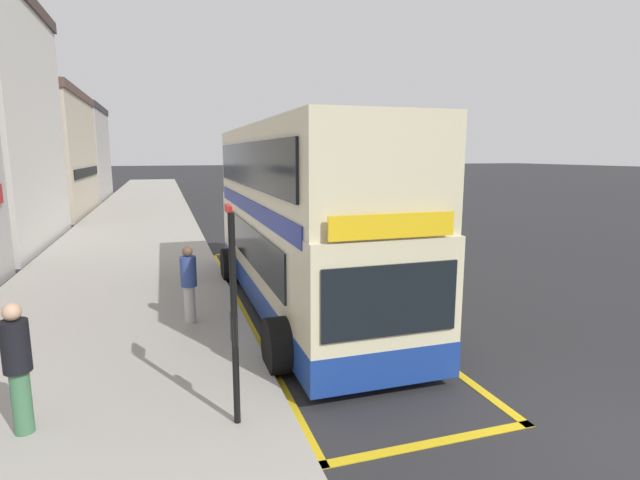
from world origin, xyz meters
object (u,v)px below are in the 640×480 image
(parked_car_black_far, at_px, (288,188))
(pedestrian_further_back, at_px, (17,363))
(pedestrian_waiting_near_sign, at_px, (189,282))
(double_decker_bus, at_px, (300,224))
(parked_car_maroon_behind, at_px, (293,197))
(bus_stop_sign, at_px, (233,300))
(parked_car_silver_across, at_px, (257,185))

(parked_car_black_far, relative_size, pedestrian_further_back, 2.39)
(pedestrian_waiting_near_sign, bearing_deg, double_decker_bus, 19.09)
(pedestrian_further_back, bearing_deg, double_decker_bus, 42.82)
(parked_car_maroon_behind, relative_size, pedestrian_waiting_near_sign, 2.50)
(parked_car_black_far, distance_m, pedestrian_waiting_near_sign, 32.24)
(parked_car_maroon_behind, bearing_deg, double_decker_bus, -101.87)
(bus_stop_sign, bearing_deg, pedestrian_waiting_near_sign, 95.17)
(parked_car_black_far, bearing_deg, pedestrian_waiting_near_sign, 70.82)
(bus_stop_sign, distance_m, parked_car_maroon_behind, 27.97)
(parked_car_silver_across, xyz_separation_m, pedestrian_waiting_near_sign, (-8.21, -36.63, 0.25))
(bus_stop_sign, relative_size, pedestrian_further_back, 1.67)
(double_decker_bus, xyz_separation_m, parked_car_silver_across, (5.50, 35.69, -1.26))
(double_decker_bus, distance_m, pedestrian_further_back, 6.93)
(parked_car_silver_across, bearing_deg, pedestrian_further_back, 77.85)
(parked_car_silver_across, xyz_separation_m, parked_car_maroon_behind, (-0.06, -14.03, 0.00))
(parked_car_silver_across, height_order, pedestrian_further_back, pedestrian_further_back)
(double_decker_bus, relative_size, pedestrian_waiting_near_sign, 6.11)
(parked_car_black_far, height_order, pedestrian_further_back, pedestrian_further_back)
(pedestrian_waiting_near_sign, bearing_deg, parked_car_silver_across, 77.36)
(double_decker_bus, height_order, parked_car_maroon_behind, double_decker_bus)
(double_decker_bus, distance_m, parked_car_silver_across, 36.13)
(bus_stop_sign, xyz_separation_m, pedestrian_further_back, (-2.70, 0.53, -0.74))
(double_decker_bus, distance_m, pedestrian_waiting_near_sign, 3.05)
(bus_stop_sign, height_order, parked_car_black_far, bus_stop_sign)
(parked_car_black_far, bearing_deg, parked_car_maroon_behind, 77.11)
(double_decker_bus, height_order, bus_stop_sign, double_decker_bus)
(double_decker_bus, xyz_separation_m, parked_car_maroon_behind, (5.44, 21.66, -1.26))
(pedestrian_waiting_near_sign, distance_m, pedestrian_further_back, 4.38)
(double_decker_bus, distance_m, parked_car_black_far, 30.63)
(bus_stop_sign, relative_size, parked_car_black_far, 0.70)
(pedestrian_further_back, bearing_deg, bus_stop_sign, -11.10)
(parked_car_black_far, distance_m, parked_car_maroon_behind, 8.28)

